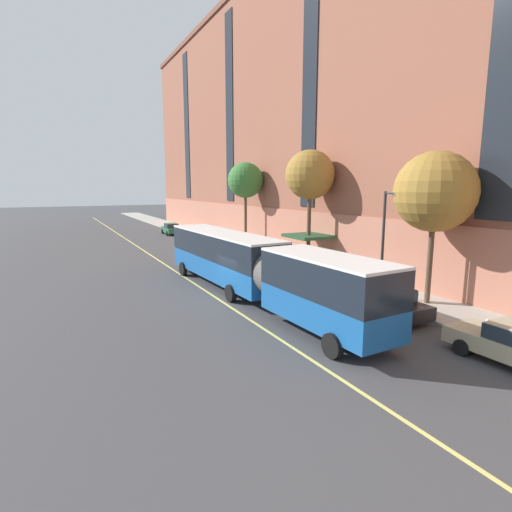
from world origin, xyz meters
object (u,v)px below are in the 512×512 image
object	(u,v)px
fire_hydrant	(487,327)
street_tree_far_downtown	(245,181)
city_bus	(252,265)
parked_car_red_1	(240,252)
street_tree_mid_block	(435,192)
parked_car_green_3	(171,229)
street_tree_far_uptown	(310,175)
parked_car_champagne_0	(279,265)
street_lamp	(387,233)
parked_car_black_4	(388,301)
parked_car_silver_5	(206,241)

from	to	relation	value
fire_hydrant	street_tree_far_downtown	bearing A→B (deg)	86.27
city_bus	parked_car_red_1	size ratio (longest dim) A/B	4.39
parked_car_red_1	street_tree_mid_block	xyz separation A→B (m)	(3.47, -16.93, 5.43)
parked_car_green_3	city_bus	bearing A→B (deg)	-97.89
parked_car_green_3	parked_car_red_1	bearing A→B (deg)	-90.19
street_tree_mid_block	street_tree_far_downtown	bearing A→B (deg)	90.00
street_tree_far_uptown	city_bus	bearing A→B (deg)	-143.43
parked_car_champagne_0	street_tree_far_downtown	xyz separation A→B (m)	(3.36, 12.62, 6.36)
street_tree_far_uptown	street_lamp	distance (m)	10.64
city_bus	street_tree_far_uptown	bearing A→B (deg)	36.57
parked_car_black_4	parked_car_silver_5	xyz separation A→B (m)	(-0.19, 25.74, 0.00)
street_tree_mid_block	street_tree_far_downtown	size ratio (longest dim) A/B	0.93
parked_car_green_3	parked_car_silver_5	size ratio (longest dim) A/B	1.03
city_bus	parked_car_champagne_0	xyz separation A→B (m)	(4.78, 4.92, -1.30)
parked_car_champagne_0	parked_car_red_1	distance (m)	6.55
parked_car_black_4	parked_car_silver_5	world-z (taller)	same
parked_car_red_1	parked_car_champagne_0	bearing A→B (deg)	-89.05
parked_car_black_4	parked_car_red_1	bearing A→B (deg)	90.18
street_tree_mid_block	parked_car_red_1	bearing A→B (deg)	101.59
parked_car_green_3	street_lamp	xyz separation A→B (m)	(1.70, -38.11, 3.17)
street_tree_far_uptown	street_lamp	size ratio (longest dim) A/B	1.51
parked_car_champagne_0	parked_car_red_1	world-z (taller)	same
parked_car_green_3	street_tree_far_uptown	distance (m)	29.14
parked_car_black_4	street_lamp	xyz separation A→B (m)	(1.72, 2.00, 3.17)
parked_car_champagne_0	street_tree_far_downtown	size ratio (longest dim) A/B	0.54
city_bus	fire_hydrant	world-z (taller)	city_bus
parked_car_green_3	street_tree_mid_block	world-z (taller)	street_tree_mid_block
street_tree_far_downtown	street_tree_far_uptown	bearing A→B (deg)	-90.00
parked_car_red_1	street_tree_far_uptown	size ratio (longest dim) A/B	0.50
street_tree_far_uptown	fire_hydrant	bearing A→B (deg)	-96.38
parked_car_red_1	city_bus	bearing A→B (deg)	-112.14
city_bus	street_tree_far_uptown	world-z (taller)	street_tree_far_uptown
parked_car_red_1	parked_car_black_4	xyz separation A→B (m)	(0.06, -17.36, -0.00)
parked_car_green_3	fire_hydrant	world-z (taller)	parked_car_green_3
parked_car_silver_5	street_tree_far_downtown	xyz separation A→B (m)	(3.61, -2.32, 6.36)
parked_car_champagne_0	street_tree_mid_block	xyz separation A→B (m)	(3.36, -10.38, 5.43)
street_tree_mid_block	parked_car_champagne_0	bearing A→B (deg)	107.96
parked_car_black_4	street_tree_mid_block	bearing A→B (deg)	7.07
parked_car_black_4	street_tree_mid_block	distance (m)	6.43
parked_car_champagne_0	parked_car_black_4	xyz separation A→B (m)	(-0.05, -10.80, -0.00)
parked_car_champagne_0	city_bus	bearing A→B (deg)	-134.16
city_bus	parked_car_green_3	xyz separation A→B (m)	(4.74, 34.22, -1.30)
parked_car_green_3	street_tree_far_uptown	size ratio (longest dim) A/B	0.51
street_tree_far_uptown	street_tree_far_downtown	xyz separation A→B (m)	(0.00, 11.50, -0.24)
street_lamp	city_bus	bearing A→B (deg)	148.90
fire_hydrant	street_tree_far_uptown	bearing A→B (deg)	83.62
city_bus	fire_hydrant	xyz separation A→B (m)	(6.34, -10.07, -1.59)
parked_car_red_1	street_tree_mid_block	world-z (taller)	street_tree_mid_block
street_tree_far_downtown	fire_hydrant	size ratio (longest dim) A/B	12.31
parked_car_black_4	street_tree_far_uptown	size ratio (longest dim) A/B	0.50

